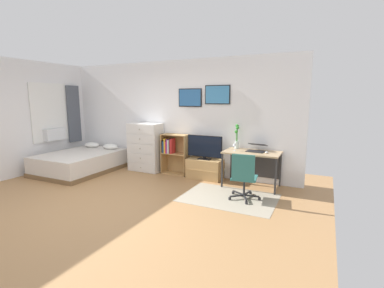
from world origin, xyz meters
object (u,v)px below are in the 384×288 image
Objects in this scene: bed at (81,162)px; office_chair at (244,176)px; bookshelf at (173,151)px; laptop at (257,148)px; dresser at (145,147)px; television at (205,148)px; tv_stand at (205,169)px; desk at (253,157)px; computer_mouse at (267,152)px; wine_glass at (235,144)px; bamboo_vase at (237,138)px.

office_chair is at bearing -3.29° from bed.
laptop is (2.02, -0.07, 0.25)m from bookshelf.
dresser reaches higher than bed.
bed is at bearing -165.90° from television.
desk reaches higher than tv_stand.
computer_mouse is at bearing -17.69° from desk.
bed is 4.82× the size of laptop.
television is 4.61× the size of wine_glass.
bookshelf is 9.28× the size of computer_mouse.
bed is 2.35m from bookshelf.
bookshelf reaches higher than desk.
desk is 0.21m from laptop.
bookshelf is at bearing 5.18° from dresser.
dresser is 2.29× the size of bamboo_vase.
laptop is at bearing 151.94° from computer_mouse.
wine_glass reaches higher than bed.
bamboo_vase reaches higher than television.
television reaches higher than office_chair.
bed is at bearing -158.92° from bookshelf.
bookshelf is 1.12× the size of office_chair.
wine_glass is (-0.35, -0.15, 0.26)m from desk.
bamboo_vase is at bearing 7.61° from tv_stand.
bookshelf is at bearing 19.95° from bed.
tv_stand is 4.44× the size of wine_glass.
wine_glass is at bearing -14.20° from tv_stand.
bamboo_vase reaches higher than tv_stand.
wine_glass is at bearing 7.84° from bed.
office_chair is (1.16, -0.92, -0.26)m from television.
computer_mouse is (3.01, -0.12, 0.16)m from dresser.
bed is at bearing -166.78° from bamboo_vase.
bamboo_vase is (-0.46, 1.04, 0.52)m from office_chair.
bookshelf is 1.21× the size of tv_stand.
desk is at bearing -2.79° from bookshelf.
bamboo_vase is at bearing 9.38° from television.
television is at bearing 175.37° from computer_mouse.
tv_stand is at bearing 174.46° from computer_mouse.
bookshelf is 0.86× the size of desk.
dresser is at bearing -174.82° from bookshelf.
dresser reaches higher than bookshelf.
tv_stand is 1.49m from computer_mouse.
tv_stand is at bearing 90.00° from television.
tv_stand is (3.04, 0.79, -0.02)m from bed.
bed reaches higher than tv_stand.
office_chair is 0.89m from computer_mouse.
dresser is at bearing -175.43° from laptop.
dresser reaches higher than television.
bed is 19.20× the size of computer_mouse.
bamboo_vase is 0.30m from wine_glass.
bamboo_vase is (0.70, 0.12, 0.26)m from television.
bookshelf is 2.33× the size of laptop.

